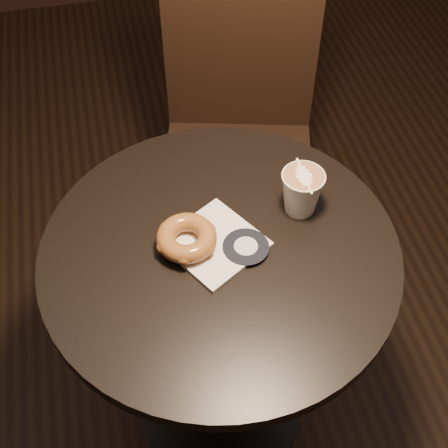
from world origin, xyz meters
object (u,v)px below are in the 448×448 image
Objects in this scene: pastry_bag at (215,243)px; doughnut at (187,238)px; latte_cup at (301,192)px; chair at (239,115)px; cafe_table at (220,305)px.

pastry_bag is 0.06m from doughnut.
latte_cup reaches higher than doughnut.
latte_cup is (0.19, 0.05, 0.04)m from pastry_bag.
doughnut is at bearing -98.97° from chair.
pastry_bag reaches higher than cafe_table.
doughnut is at bearing -168.75° from latte_cup.
chair is 8.87× the size of doughnut.
cafe_table is 4.64× the size of pastry_bag.
cafe_table is 0.60m from chair.
latte_cup is at bearing -75.46° from chair.
pastry_bag is 0.20m from latte_cup.
cafe_table is 0.31m from latte_cup.
chair reaches higher than doughnut.
cafe_table is at bearing -16.88° from doughnut.
cafe_table is at bearing -159.80° from latte_cup.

